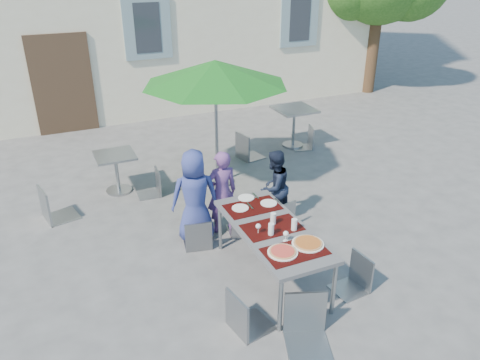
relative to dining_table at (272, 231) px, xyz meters
name	(u,v)px	position (x,y,z in m)	size (l,w,h in m)	color
ground	(320,308)	(0.26, -0.75, -0.70)	(90.00, 90.00, 0.00)	#4E4E51
dining_table	(272,231)	(0.00, 0.00, 0.00)	(0.80, 1.85, 0.76)	#3F3E43
pizza_near_left	(283,252)	(-0.14, -0.52, 0.07)	(0.34, 0.34, 0.03)	white
pizza_near_right	(308,243)	(0.20, -0.49, 0.07)	(0.37, 0.37, 0.03)	white
glassware	(278,225)	(0.03, -0.10, 0.13)	(0.49, 0.46, 0.15)	silver
place_settings	(252,203)	(0.04, 0.64, 0.06)	(0.66, 0.48, 0.01)	white
child_0	(195,196)	(-0.55, 1.28, -0.01)	(0.67, 0.43, 1.36)	navy
child_1	(222,192)	(-0.13, 1.31, -0.06)	(0.46, 0.30, 1.27)	#653C7C
child_2	(274,187)	(0.69, 1.25, -0.12)	(0.56, 0.32, 1.16)	#171E32
chair_0	(197,217)	(-0.61, 1.02, -0.21)	(0.44, 0.44, 0.85)	gray
chair_1	(244,202)	(0.11, 1.07, -0.15)	(0.48, 0.49, 0.94)	gray
chair_2	(282,199)	(0.70, 1.01, -0.20)	(0.46, 0.46, 0.85)	gray
chair_3	(245,290)	(-0.68, -0.70, -0.15)	(0.49, 0.48, 0.94)	gray
chair_4	(358,254)	(0.85, -0.60, -0.20)	(0.42, 0.41, 0.86)	gray
chair_5	(309,294)	(-0.14, -1.09, -0.09)	(0.59, 0.59, 1.03)	gray
patio_umbrella	(215,74)	(0.39, 2.83, 1.28)	(2.44, 2.44, 2.20)	#9B9EA2
cafe_table_0	(116,167)	(-1.30, 3.22, -0.24)	(0.65, 0.65, 0.70)	#9B9EA2
bg_chair_l_0	(48,184)	(-2.40, 2.67, -0.08)	(0.56, 0.56, 1.05)	gray
bg_chair_r_0	(152,168)	(-0.77, 2.87, -0.21)	(0.40, 0.39, 0.84)	gray
cafe_table_1	(294,119)	(2.52, 3.83, -0.09)	(0.78, 0.78, 0.84)	#9B9EA2
bg_chair_l_1	(247,130)	(1.34, 3.62, -0.10)	(0.53, 0.53, 1.02)	gray
bg_chair_r_1	(307,125)	(2.74, 3.63, -0.19)	(0.49, 0.48, 0.88)	#92969D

